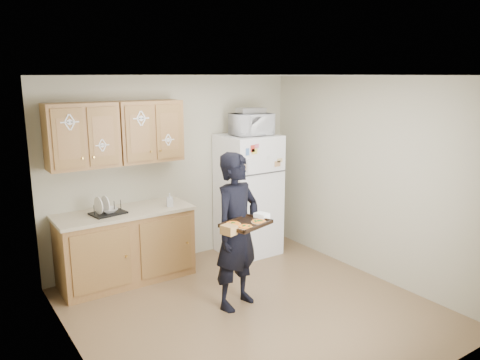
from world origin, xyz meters
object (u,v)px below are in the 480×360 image
Objects in this scene: microwave at (251,124)px; dish_rack at (108,208)px; baking_tray at (246,224)px; person at (237,231)px; refrigerator at (248,195)px.

microwave is 2.20m from dish_rack.
microwave is (1.12, 1.49, 0.82)m from baking_tray.
person is 0.35m from baking_tray.
person is at bearing -129.28° from refrigerator.
dish_rack is (-2.00, 0.03, 0.13)m from refrigerator.
refrigerator is at bearing -0.85° from dish_rack.
microwave is (0.01, -0.05, 1.00)m from refrigerator.
baking_tray and dish_rack have the same top height.
microwave is at bearing 32.86° from person.
refrigerator is 3.17× the size of microwave.
refrigerator is at bearing 37.92° from baking_tray.
microwave is at bearing 36.69° from baking_tray.
refrigerator is 4.49× the size of dish_rack.
microwave is 1.41× the size of dish_rack.
microwave reaches higher than dish_rack.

